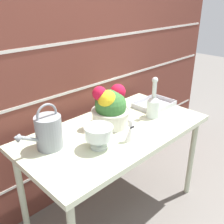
{
  "coord_description": "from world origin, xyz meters",
  "views": [
    {
      "loc": [
        -1.13,
        -1.11,
        1.6
      ],
      "look_at": [
        0.0,
        0.03,
        0.86
      ],
      "focal_mm": 42.0,
      "sensor_mm": 36.0,
      "label": 1
    }
  ],
  "objects_px": {
    "glass_decanter": "(153,104)",
    "watering_can": "(48,132)",
    "flower_planter": "(110,108)",
    "wire_tray": "(154,105)",
    "figurine_vase": "(130,132)",
    "crystal_pedestal_bowl": "(99,133)"
  },
  "relations": [
    {
      "from": "flower_planter",
      "to": "wire_tray",
      "type": "height_order",
      "value": "flower_planter"
    },
    {
      "from": "watering_can",
      "to": "glass_decanter",
      "type": "xyz_separation_m",
      "value": [
        0.79,
        -0.17,
        -0.01
      ]
    },
    {
      "from": "watering_can",
      "to": "glass_decanter",
      "type": "relative_size",
      "value": 0.98
    },
    {
      "from": "glass_decanter",
      "to": "watering_can",
      "type": "bearing_deg",
      "value": 167.73
    },
    {
      "from": "flower_planter",
      "to": "figurine_vase",
      "type": "bearing_deg",
      "value": -104.77
    },
    {
      "from": "watering_can",
      "to": "crystal_pedestal_bowl",
      "type": "bearing_deg",
      "value": -44.66
    },
    {
      "from": "flower_planter",
      "to": "wire_tray",
      "type": "bearing_deg",
      "value": -1.93
    },
    {
      "from": "crystal_pedestal_bowl",
      "to": "flower_planter",
      "type": "relative_size",
      "value": 0.6
    },
    {
      "from": "watering_can",
      "to": "flower_planter",
      "type": "distance_m",
      "value": 0.47
    },
    {
      "from": "figurine_vase",
      "to": "glass_decanter",
      "type": "bearing_deg",
      "value": 16.63
    },
    {
      "from": "crystal_pedestal_bowl",
      "to": "flower_planter",
      "type": "distance_m",
      "value": 0.31
    },
    {
      "from": "wire_tray",
      "to": "glass_decanter",
      "type": "bearing_deg",
      "value": -146.3
    },
    {
      "from": "glass_decanter",
      "to": "figurine_vase",
      "type": "relative_size",
      "value": 2.0
    },
    {
      "from": "glass_decanter",
      "to": "wire_tray",
      "type": "relative_size",
      "value": 1.0
    },
    {
      "from": "glass_decanter",
      "to": "figurine_vase",
      "type": "bearing_deg",
      "value": -163.37
    },
    {
      "from": "watering_can",
      "to": "figurine_vase",
      "type": "xyz_separation_m",
      "value": [
        0.41,
        -0.29,
        -0.05
      ]
    },
    {
      "from": "glass_decanter",
      "to": "figurine_vase",
      "type": "distance_m",
      "value": 0.41
    },
    {
      "from": "watering_can",
      "to": "flower_planter",
      "type": "xyz_separation_m",
      "value": [
        0.47,
        -0.04,
        0.02
      ]
    },
    {
      "from": "crystal_pedestal_bowl",
      "to": "watering_can",
      "type": "bearing_deg",
      "value": 135.34
    },
    {
      "from": "crystal_pedestal_bowl",
      "to": "flower_planter",
      "type": "bearing_deg",
      "value": 32.68
    },
    {
      "from": "crystal_pedestal_bowl",
      "to": "glass_decanter",
      "type": "relative_size",
      "value": 0.57
    },
    {
      "from": "flower_planter",
      "to": "watering_can",
      "type": "bearing_deg",
      "value": 174.68
    }
  ]
}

